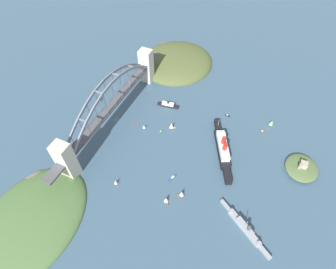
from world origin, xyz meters
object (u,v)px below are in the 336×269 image
Objects in this scene: small_boat_0 at (116,182)px; seaplane_taxiing_near_bridge at (99,100)px; small_boat_5 at (182,194)px; ocean_liner at (222,148)px; small_boat_3 at (166,200)px; small_boat_7 at (161,131)px; harbor_arch_bridge at (112,105)px; harbor_ferry_steamer at (168,105)px; small_boat_6 at (227,116)px; fort_island_mid_harbor at (302,168)px; small_boat_2 at (144,127)px; small_boat_1 at (271,123)px; small_boat_4 at (172,178)px; channel_marker_buoy at (134,125)px; small_boat_8 at (172,126)px; naval_cruiser at (245,228)px; small_boat_9 at (262,131)px.

seaplane_taxiing_near_bridge is at bearing -138.54° from small_boat_0.
ocean_liner is at bearing 164.12° from small_boat_5.
small_boat_3 is 1.32× the size of small_boat_7.
small_boat_5 is (67.16, 126.26, -24.25)m from harbor_arch_bridge.
harbor_ferry_steamer is 2.89× the size of seaplane_taxiing_near_bridge.
fort_island_mid_harbor is at bearing 65.00° from small_boat_6.
small_boat_2 is at bearing -54.10° from small_boat_6.
harbor_ferry_steamer is 84.53m from small_boat_6.
small_boat_1 reaches higher than small_boat_4.
ocean_liner is 8.97× the size of small_boat_1.
small_boat_1 is 183.57m from channel_marker_buoy.
small_boat_0 is 0.76× the size of small_boat_1.
small_boat_4 is 125.50m from small_boat_6.
small_boat_8 is 3.80× the size of channel_marker_buoy.
small_boat_6 is at bearing -157.29° from naval_cruiser.
harbor_arch_bridge reaches higher than small_boat_4.
small_boat_7 is (3.48, -82.28, -5.60)m from ocean_liner.
small_boat_1 reaches higher than seaplane_taxiing_near_bridge.
small_boat_4 is at bearing 25.04° from small_boat_8.
small_boat_5 is (77.10, -21.93, -2.06)m from ocean_liner.
harbor_arch_bridge is 103.14m from small_boat_0.
small_boat_2 is at bearing -84.21° from fort_island_mid_harbor.
small_boat_5 is at bearing 137.75° from small_boat_3.
channel_marker_buoy reaches higher than small_boat_4.
small_boat_1 is at bearing 116.48° from small_boat_2.
small_boat_5 is at bearing -4.55° from small_boat_6.
small_boat_9 is at bearing 111.51° from small_boat_8.
small_boat_1 is at bearing 152.99° from small_boat_3.
harbor_ferry_steamer is 3.15× the size of small_boat_1.
small_boat_7 is at bearing -87.58° from ocean_liner.
small_boat_5 is 3.30× the size of channel_marker_buoy.
fort_island_mid_harbor is (-22.76, 240.70, -24.72)m from harbor_arch_bridge.
small_boat_0 is 176.83m from small_boat_6.
small_boat_0 reaches higher than small_boat_4.
small_boat_4 is 1.80× the size of small_boat_7.
small_boat_2 is 36.48m from small_boat_8.
harbor_ferry_steamer is at bearing -78.88° from small_boat_6.
harbor_ferry_steamer is (-44.76, -93.86, -3.70)m from ocean_liner.
small_boat_1 is 1.43× the size of small_boat_7.
seaplane_taxiing_near_bridge is 1.04× the size of small_boat_8.
channel_marker_buoy is (-1.70, 28.50, -27.33)m from harbor_arch_bridge.
fort_island_mid_harbor reaches higher than small_boat_7.
fort_island_mid_harbor is at bearing 119.15° from small_boat_4.
ocean_liner is 65.76m from small_boat_9.
channel_marker_buoy is at bearing -69.14° from small_boat_9.
small_boat_3 is at bearing -50.78° from fort_island_mid_harbor.
seaplane_taxiing_near_bridge is 1.63× the size of small_boat_2.
channel_marker_buoy is (60.61, -159.08, 0.38)m from small_boat_9.
small_boat_1 is 1.37× the size of small_boat_6.
small_boat_4 is at bearing -13.36° from small_boat_6.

